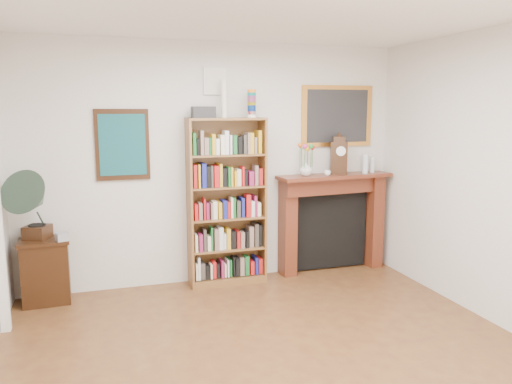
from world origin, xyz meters
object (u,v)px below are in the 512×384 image
bottle_right (372,164)px  mantel_clock (339,156)px  cd_stack (62,237)px  flower_vase (306,169)px  teacup (327,173)px  bottle_left (365,164)px  fireplace (332,213)px  bookshelf (227,193)px  gramophone (33,201)px  side_cabinet (46,271)px

bottle_right → mantel_clock: bearing=-175.2°
cd_stack → flower_vase: 2.84m
teacup → mantel_clock: bearing=21.7°
bottle_left → teacup: bearing=-174.6°
fireplace → bookshelf: bearing=178.3°
teacup → bookshelf: bearing=177.0°
fireplace → teacup: teacup is taller
gramophone → mantel_clock: 3.49m
mantel_clock → bottle_left: mantel_clock is taller
teacup → fireplace: bearing=45.1°
side_cabinet → fireplace: fireplace is taller
bookshelf → flower_vase: 1.02m
flower_vase → fireplace: bearing=10.6°
gramophone → bottle_left: bottle_left is taller
bottle_right → cd_stack: bearing=-177.2°
mantel_clock → bottle_right: mantel_clock is taller
side_cabinet → cd_stack: bearing=-31.9°
teacup → bottle_right: (0.68, 0.11, 0.07)m
teacup → flower_vase: bearing=165.7°
fireplace → bottle_left: 0.75m
flower_vase → bottle_right: (0.93, 0.05, 0.02)m
gramophone → bottle_right: gramophone is taller
fireplace → gramophone: bearing=178.3°
mantel_clock → teacup: size_ratio=5.95×
side_cabinet → teacup: (3.23, -0.04, 0.93)m
teacup → bottle_right: size_ratio=0.39×
bookshelf → bottle_right: 1.94m
gramophone → flower_vase: (3.03, 0.10, 0.20)m
bookshelf → bottle_right: size_ratio=11.17×
mantel_clock → gramophone: bearing=-160.2°
bottle_left → flower_vase: bearing=179.1°
fireplace → bottle_right: bearing=-7.3°
mantel_clock → bottle_left: 0.38m
cd_stack → flower_vase: flower_vase is taller
bottle_right → teacup: bearing=-170.5°
gramophone → side_cabinet: bearing=76.9°
bottle_left → bottle_right: 0.15m
bookshelf → flower_vase: size_ratio=13.63×
bookshelf → bottle_right: bookshelf is taller
mantel_clock → cd_stack: bearing=-159.5°
flower_vase → bottle_left: bottle_left is taller
flower_vase → gramophone: bearing=-178.0°
cd_stack → bottle_left: bearing=1.9°
mantel_clock → teacup: mantel_clock is taller
bookshelf → mantel_clock: bookshelf is taller
mantel_clock → flower_vase: size_ratio=2.82×
bookshelf → side_cabinet: size_ratio=3.22×
bookshelf → gramophone: (-2.05, -0.10, 0.03)m
fireplace → flower_vase: size_ratio=9.11×
mantel_clock → fireplace: bearing=141.3°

